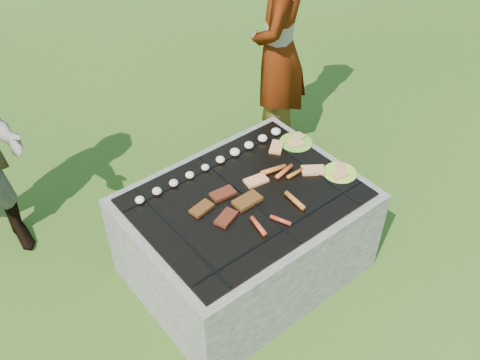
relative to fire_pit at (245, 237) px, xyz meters
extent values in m
plane|color=#244210|center=(0.00, 0.00, -0.28)|extent=(60.00, 60.00, 0.00)
cube|color=#A0998E|center=(0.00, 0.41, 0.02)|extent=(1.30, 0.18, 0.60)
cube|color=#A69D94|center=(0.00, -0.41, 0.02)|extent=(1.30, 0.18, 0.60)
cube|color=#A9A296|center=(-0.56, 0.00, 0.02)|extent=(0.18, 0.64, 0.60)
cube|color=#A69D93|center=(0.56, 0.00, 0.02)|extent=(0.18, 0.64, 0.60)
cube|color=black|center=(0.00, 0.00, -0.04)|extent=(0.94, 0.64, 0.48)
sphere|color=#FF5914|center=(0.00, 0.00, 0.18)|extent=(0.10, 0.10, 0.10)
cube|color=black|center=(0.00, 0.00, 0.32)|extent=(1.20, 0.90, 0.01)
cylinder|color=black|center=(-0.45, 0.00, 0.33)|extent=(0.01, 0.88, 0.01)
cylinder|color=black|center=(0.00, 0.00, 0.33)|extent=(0.01, 0.88, 0.01)
cylinder|color=black|center=(0.45, 0.00, 0.33)|extent=(0.01, 0.88, 0.01)
cylinder|color=black|center=(0.00, -0.32, 0.33)|extent=(1.18, 0.01, 0.01)
cylinder|color=black|center=(0.00, 0.32, 0.33)|extent=(1.18, 0.01, 0.01)
ellipsoid|color=white|center=(-0.48, 0.33, 0.35)|extent=(0.05, 0.05, 0.04)
ellipsoid|color=beige|center=(-0.37, 0.33, 0.35)|extent=(0.06, 0.06, 0.04)
ellipsoid|color=beige|center=(-0.26, 0.33, 0.35)|extent=(0.05, 0.05, 0.04)
ellipsoid|color=white|center=(-0.15, 0.33, 0.35)|extent=(0.05, 0.05, 0.04)
ellipsoid|color=beige|center=(-0.04, 0.33, 0.35)|extent=(0.05, 0.05, 0.03)
ellipsoid|color=#F2EBCD|center=(0.07, 0.33, 0.35)|extent=(0.05, 0.05, 0.04)
ellipsoid|color=silver|center=(0.18, 0.33, 0.35)|extent=(0.06, 0.06, 0.04)
ellipsoid|color=#F0E8CB|center=(0.30, 0.33, 0.35)|extent=(0.06, 0.06, 0.04)
ellipsoid|color=beige|center=(0.41, 0.33, 0.35)|extent=(0.06, 0.06, 0.04)
ellipsoid|color=silver|center=(0.52, 0.33, 0.35)|extent=(0.06, 0.06, 0.04)
cube|color=#91481A|center=(-0.25, 0.07, 0.34)|extent=(0.14, 0.09, 0.02)
cube|color=maroon|center=(-0.09, 0.09, 0.34)|extent=(0.14, 0.09, 0.02)
cube|color=maroon|center=(-0.19, -0.07, 0.34)|extent=(0.15, 0.12, 0.02)
cube|color=#974E1B|center=(-0.02, -0.04, 0.34)|extent=(0.16, 0.09, 0.02)
cylinder|color=orange|center=(0.26, 0.06, 0.34)|extent=(0.16, 0.07, 0.03)
cylinder|color=orange|center=(0.30, 0.01, 0.34)|extent=(0.15, 0.05, 0.03)
cylinder|color=#C06F1F|center=(0.34, -0.04, 0.34)|extent=(0.12, 0.02, 0.02)
cylinder|color=orange|center=(0.18, -0.21, 0.34)|extent=(0.04, 0.16, 0.03)
cylinder|color=#E74E26|center=(-0.10, -0.23, 0.34)|extent=(0.05, 0.14, 0.03)
cylinder|color=red|center=(0.02, -0.27, 0.34)|extent=(0.07, 0.12, 0.02)
cube|color=#E6A976|center=(0.13, 0.06, 0.34)|extent=(0.14, 0.10, 0.02)
cube|color=tan|center=(0.45, -0.08, 0.34)|extent=(0.16, 0.14, 0.02)
cube|color=tan|center=(0.43, 0.22, 0.34)|extent=(0.14, 0.13, 0.02)
cylinder|color=#A4C82F|center=(0.56, 0.19, 0.32)|extent=(0.26, 0.26, 0.01)
cube|color=#DDB471|center=(0.54, 0.17, 0.34)|extent=(0.11, 0.09, 0.02)
cube|color=tan|center=(0.59, 0.21, 0.34)|extent=(0.11, 0.07, 0.02)
cylinder|color=#FFFC3C|center=(0.56, -0.19, 0.32)|extent=(0.26, 0.26, 0.01)
cube|color=#E4BE74|center=(0.54, -0.21, 0.34)|extent=(0.11, 0.08, 0.02)
cube|color=tan|center=(0.59, -0.17, 0.34)|extent=(0.10, 0.10, 0.01)
imported|color=gray|center=(0.97, 0.82, 0.56)|extent=(0.73, 0.69, 1.68)
camera|label=1|loc=(-1.38, -1.67, 2.37)|focal=40.00mm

